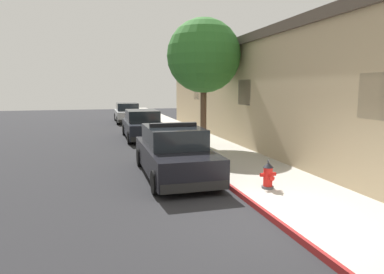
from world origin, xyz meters
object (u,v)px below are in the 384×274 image
parked_car_silver_ahead (142,125)px  parked_car_dark_far (127,113)px  police_cruiser (174,153)px  fire_hydrant (268,175)px  street_tree (204,56)px

parked_car_silver_ahead → parked_car_dark_far: bearing=90.2°
police_cruiser → parked_car_dark_far: 17.78m
fire_hydrant → street_tree: street_tree is taller
parked_car_silver_ahead → street_tree: bearing=-59.5°
street_tree → parked_car_dark_far: bearing=99.9°
police_cruiser → parked_car_dark_far: (0.04, 17.78, -0.00)m
police_cruiser → street_tree: bearing=62.1°
police_cruiser → fire_hydrant: (2.00, -2.43, -0.26)m
police_cruiser → parked_car_silver_ahead: size_ratio=1.00×
police_cruiser → parked_car_dark_far: police_cruiser is taller
parked_car_silver_ahead → fire_hydrant: 10.97m
parked_car_silver_ahead → street_tree: size_ratio=0.85×
police_cruiser → fire_hydrant: size_ratio=6.37×
parked_car_silver_ahead → police_cruiser: bearing=-90.5°
police_cruiser → street_tree: (2.37, 4.47, 3.42)m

